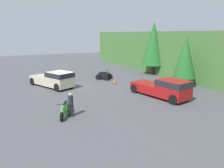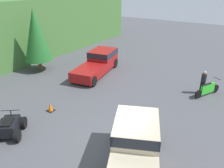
% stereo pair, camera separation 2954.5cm
% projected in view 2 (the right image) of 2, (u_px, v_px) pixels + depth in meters
% --- Properties ---
extents(ground_plane, '(80.00, 80.00, 0.00)m').
position_uv_depth(ground_plane, '(119.00, 142.00, 10.89)').
color(ground_plane, '#4C4C51').
extents(tree_mid_left, '(2.38, 2.38, 5.42)m').
position_uv_depth(tree_mid_left, '(36.00, 35.00, 18.74)').
color(tree_mid_left, brown).
rests_on(tree_mid_left, ground_plane).
extents(pickup_truck_red, '(5.95, 3.05, 1.76)m').
position_uv_depth(pickup_truck_red, '(99.00, 62.00, 19.27)').
color(pickup_truck_red, maroon).
rests_on(pickup_truck_red, ground_plane).
extents(pickup_truck_second, '(5.87, 4.05, 1.76)m').
position_uv_depth(pickup_truck_second, '(135.00, 150.00, 9.05)').
color(pickup_truck_second, beige).
rests_on(pickup_truck_second, ground_plane).
extents(dirt_bike, '(2.18, 1.26, 1.14)m').
position_uv_depth(dirt_bike, '(208.00, 89.00, 15.29)').
color(dirt_bike, black).
rests_on(dirt_bike, ground_plane).
extents(quad_atv, '(2.18, 2.09, 1.19)m').
position_uv_depth(quad_atv, '(10.00, 127.00, 11.28)').
color(quad_atv, black).
rests_on(quad_atv, ground_plane).
extents(rider_person, '(0.47, 0.47, 1.69)m').
position_uv_depth(rider_person, '(203.00, 81.00, 15.46)').
color(rider_person, black).
rests_on(rider_person, ground_plane).
extents(traffic_cone, '(0.42, 0.42, 0.55)m').
position_uv_depth(traffic_cone, '(50.00, 107.00, 13.50)').
color(traffic_cone, black).
rests_on(traffic_cone, ground_plane).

